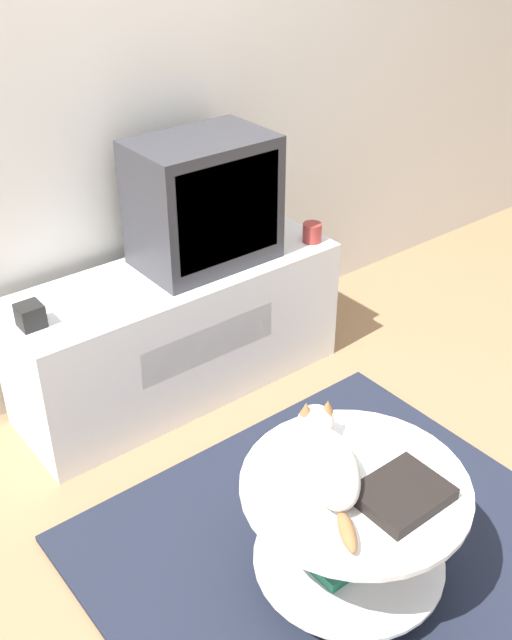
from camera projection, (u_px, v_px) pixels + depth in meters
name	position (u px, v px, depth m)	size (l,w,h in m)	color
ground_plane	(360.00, 573.00, 2.31)	(12.00, 12.00, 0.00)	#93704C
wall_back	(89.00, 53.00, 2.59)	(8.00, 0.05, 2.60)	silver
rug	(360.00, 571.00, 2.30)	(1.46, 1.48, 0.02)	#1E2333
tv_stand	(179.00, 331.00, 2.98)	(1.32, 0.44, 0.54)	white
tv	(203.00, 202.00, 2.80)	(0.52, 0.34, 0.49)	#333338
speaker	(30.00, 316.00, 2.49)	(0.08, 0.08, 0.08)	black
mug	(312.00, 233.00, 3.04)	(0.08, 0.08, 0.08)	#99332D
coffee_table	(351.00, 523.00, 2.13)	(0.64, 0.64, 0.40)	#B2B2B7
dvd_box	(402.00, 494.00, 1.98)	(0.24, 0.19, 0.04)	black
cat	(327.00, 459.00, 2.04)	(0.30, 0.46, 0.14)	silver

